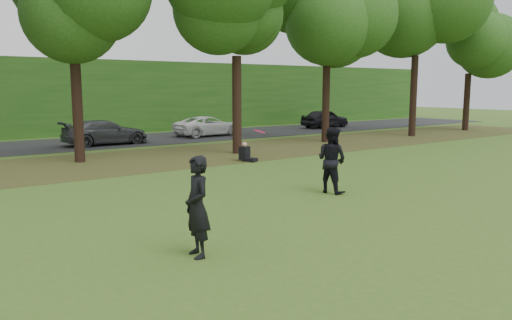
{
  "coord_description": "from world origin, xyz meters",
  "views": [
    {
      "loc": [
        -9.31,
        -7.52,
        3.17
      ],
      "look_at": [
        -1.8,
        2.78,
        1.3
      ],
      "focal_mm": 35.0,
      "sensor_mm": 36.0,
      "label": 1
    }
  ],
  "objects_px": {
    "player_left": "(197,207)",
    "player_right": "(332,160)",
    "frisbee": "(260,132)",
    "seated_person": "(246,154)"
  },
  "relations": [
    {
      "from": "player_left",
      "to": "seated_person",
      "type": "xyz_separation_m",
      "value": [
        7.71,
        9.45,
        -0.65
      ]
    },
    {
      "from": "player_right",
      "to": "seated_person",
      "type": "relative_size",
      "value": 2.39
    },
    {
      "from": "player_left",
      "to": "seated_person",
      "type": "bearing_deg",
      "value": 148.91
    },
    {
      "from": "seated_person",
      "to": "frisbee",
      "type": "bearing_deg",
      "value": -145.78
    },
    {
      "from": "player_left",
      "to": "player_right",
      "type": "xyz_separation_m",
      "value": [
        6.12,
        2.68,
        0.04
      ]
    },
    {
      "from": "seated_person",
      "to": "player_left",
      "type": "bearing_deg",
      "value": -152.02
    },
    {
      "from": "player_left",
      "to": "frisbee",
      "type": "bearing_deg",
      "value": 128.48
    },
    {
      "from": "player_left",
      "to": "player_right",
      "type": "distance_m",
      "value": 6.68
    },
    {
      "from": "frisbee",
      "to": "seated_person",
      "type": "bearing_deg",
      "value": 57.02
    },
    {
      "from": "frisbee",
      "to": "seated_person",
      "type": "height_order",
      "value": "frisbee"
    }
  ]
}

